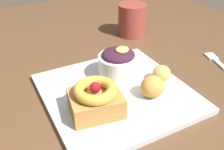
{
  "coord_description": "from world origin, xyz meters",
  "views": [
    {
      "loc": [
        -0.23,
        -0.57,
        1.06
      ],
      "look_at": [
        -0.01,
        -0.17,
        0.77
      ],
      "focal_mm": 41.05,
      "sensor_mm": 36.0,
      "label": 1
    }
  ],
  "objects_px": {
    "fork": "(218,62)",
    "fritter_front": "(161,73)",
    "berry_ramekin": "(118,64)",
    "cake_slice": "(96,99)",
    "fritter_middle": "(153,87)",
    "front_plate": "(116,93)",
    "coffee_mug": "(132,20)"
  },
  "relations": [
    {
      "from": "fork",
      "to": "fritter_front",
      "type": "bearing_deg",
      "value": 109.5
    },
    {
      "from": "berry_ramekin",
      "to": "fork",
      "type": "distance_m",
      "value": 0.28
    },
    {
      "from": "cake_slice",
      "to": "berry_ramekin",
      "type": "relative_size",
      "value": 1.18
    },
    {
      "from": "fritter_middle",
      "to": "front_plate",
      "type": "bearing_deg",
      "value": 138.03
    },
    {
      "from": "fritter_front",
      "to": "fork",
      "type": "distance_m",
      "value": 0.2
    },
    {
      "from": "cake_slice",
      "to": "berry_ramekin",
      "type": "height_order",
      "value": "berry_ramekin"
    },
    {
      "from": "front_plate",
      "to": "cake_slice",
      "type": "xyz_separation_m",
      "value": [
        -0.07,
        -0.04,
        0.04
      ]
    },
    {
      "from": "fritter_front",
      "to": "coffee_mug",
      "type": "relative_size",
      "value": 0.43
    },
    {
      "from": "berry_ramekin",
      "to": "fritter_middle",
      "type": "relative_size",
      "value": 1.78
    },
    {
      "from": "front_plate",
      "to": "fritter_front",
      "type": "relative_size",
      "value": 7.07
    },
    {
      "from": "berry_ramekin",
      "to": "fritter_middle",
      "type": "xyz_separation_m",
      "value": [
        0.03,
        -0.1,
        -0.01
      ]
    },
    {
      "from": "fork",
      "to": "fritter_middle",
      "type": "bearing_deg",
      "value": 117.42
    },
    {
      "from": "cake_slice",
      "to": "fritter_front",
      "type": "distance_m",
      "value": 0.18
    },
    {
      "from": "front_plate",
      "to": "coffee_mug",
      "type": "xyz_separation_m",
      "value": [
        0.2,
        0.26,
        0.04
      ]
    },
    {
      "from": "front_plate",
      "to": "cake_slice",
      "type": "relative_size",
      "value": 2.78
    },
    {
      "from": "fritter_middle",
      "to": "fork",
      "type": "height_order",
      "value": "fritter_middle"
    },
    {
      "from": "fritter_middle",
      "to": "fritter_front",
      "type": "bearing_deg",
      "value": 35.85
    },
    {
      "from": "fritter_front",
      "to": "coffee_mug",
      "type": "xyz_separation_m",
      "value": [
        0.09,
        0.28,
        0.02
      ]
    },
    {
      "from": "fritter_front",
      "to": "coffee_mug",
      "type": "height_order",
      "value": "coffee_mug"
    },
    {
      "from": "fritter_front",
      "to": "coffee_mug",
      "type": "bearing_deg",
      "value": 71.32
    },
    {
      "from": "front_plate",
      "to": "coffee_mug",
      "type": "height_order",
      "value": "coffee_mug"
    },
    {
      "from": "berry_ramekin",
      "to": "coffee_mug",
      "type": "distance_m",
      "value": 0.27
    },
    {
      "from": "cake_slice",
      "to": "fork",
      "type": "xyz_separation_m",
      "value": [
        0.37,
        0.04,
        -0.04
      ]
    },
    {
      "from": "berry_ramekin",
      "to": "coffee_mug",
      "type": "bearing_deg",
      "value": 51.72
    },
    {
      "from": "fork",
      "to": "coffee_mug",
      "type": "height_order",
      "value": "coffee_mug"
    },
    {
      "from": "fritter_front",
      "to": "cake_slice",
      "type": "bearing_deg",
      "value": -170.71
    },
    {
      "from": "cake_slice",
      "to": "berry_ramekin",
      "type": "bearing_deg",
      "value": 42.25
    },
    {
      "from": "fritter_middle",
      "to": "fork",
      "type": "xyz_separation_m",
      "value": [
        0.25,
        0.05,
        -0.03
      ]
    },
    {
      "from": "front_plate",
      "to": "berry_ramekin",
      "type": "bearing_deg",
      "value": 57.18
    },
    {
      "from": "berry_ramekin",
      "to": "cake_slice",
      "type": "bearing_deg",
      "value": -137.75
    },
    {
      "from": "fritter_front",
      "to": "coffee_mug",
      "type": "distance_m",
      "value": 0.29
    },
    {
      "from": "front_plate",
      "to": "coffee_mug",
      "type": "bearing_deg",
      "value": 52.63
    }
  ]
}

